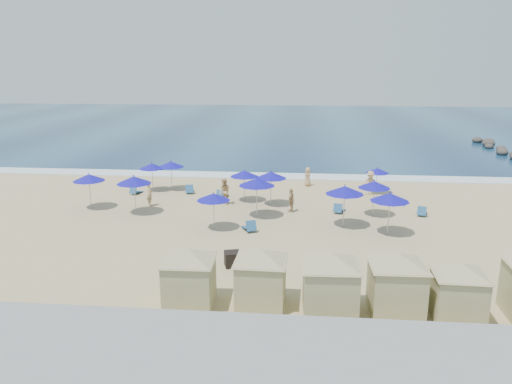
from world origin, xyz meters
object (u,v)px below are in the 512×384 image
beachgoer_0 (150,194)px  beachgoer_3 (370,183)px  cabana_1 (261,270)px  umbrella_11 (390,197)px  umbrella_1 (89,178)px  umbrella_10 (374,185)px  cabana_2 (331,275)px  umbrella_8 (345,190)px  beachgoer_1 (225,192)px  beachgoer_4 (308,177)px  beachgoer_2 (291,200)px  umbrella_0 (152,166)px  umbrella_9 (377,171)px  cabana_0 (189,270)px  cabana_4 (459,284)px  umbrella_3 (134,180)px  umbrella_6 (213,197)px  umbrella_2 (171,164)px  trash_bin (232,259)px  umbrella_7 (271,175)px  umbrella_5 (257,182)px  umbrella_4 (244,174)px  cabana_3 (397,275)px

beachgoer_0 → beachgoer_3: size_ratio=0.91×
cabana_1 → umbrella_11: bearing=55.0°
umbrella_1 → umbrella_10: size_ratio=1.03×
cabana_2 → umbrella_8: (1.39, 11.28, 0.69)m
beachgoer_1 → beachgoer_4: size_ratio=1.20×
umbrella_10 → beachgoer_2: bearing=175.7°
umbrella_0 → umbrella_9: size_ratio=1.10×
cabana_0 → cabana_4: cabana_0 is taller
umbrella_3 → beachgoer_2: umbrella_3 is taller
umbrella_6 → beachgoer_2: 6.29m
umbrella_11 → cabana_0: bearing=-134.4°
cabana_1 → umbrella_9: cabana_1 is taller
cabana_4 → cabana_1: bearing=176.7°
umbrella_2 → umbrella_6: bearing=-61.6°
trash_bin → umbrella_9: 17.93m
umbrella_7 → umbrella_10: (6.89, -1.92, -0.08)m
umbrella_3 → umbrella_5: bearing=-0.1°
umbrella_2 → umbrella_4: 6.85m
umbrella_8 → beachgoer_4: bearing=101.5°
umbrella_1 → umbrella_6: size_ratio=1.08×
trash_bin → cabana_1: 4.44m
trash_bin → umbrella_0: umbrella_0 is taller
umbrella_0 → beachgoer_0: umbrella_0 is taller
umbrella_9 → cabana_2: bearing=-102.9°
umbrella_6 → beachgoer_1: size_ratio=1.25×
umbrella_6 → umbrella_4: bearing=80.4°
cabana_1 → umbrella_6: cabana_1 is taller
umbrella_11 → beachgoer_2: size_ratio=1.62×
umbrella_3 → beachgoer_4: size_ratio=1.70×
umbrella_2 → beachgoer_2: bearing=-28.7°
cabana_2 → umbrella_8: bearing=83.0°
trash_bin → beachgoer_2: 10.13m
umbrella_2 → umbrella_6: umbrella_2 is taller
umbrella_1 → umbrella_4: 10.82m
cabana_3 → beachgoer_3: size_ratio=2.38×
cabana_1 → umbrella_11: (6.69, 9.55, 0.72)m
trash_bin → umbrella_11: (8.44, 5.63, 1.88)m
umbrella_2 → umbrella_11: 18.11m
cabana_1 → umbrella_1: 18.56m
umbrella_3 → beachgoer_1: 6.41m
trash_bin → umbrella_0: bearing=103.2°
cabana_2 → beachgoer_3: 19.70m
umbrella_5 → umbrella_2: bearing=138.1°
cabana_0 → beachgoer_4: (5.00, 21.53, -0.77)m
cabana_2 → umbrella_4: 17.43m
umbrella_4 → umbrella_9: bearing=18.1°
umbrella_8 → umbrella_11: bearing=-26.1°
umbrella_6 → cabana_0: bearing=-85.7°
cabana_3 → cabana_4: size_ratio=1.09×
cabana_3 → umbrella_8: size_ratio=1.66×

